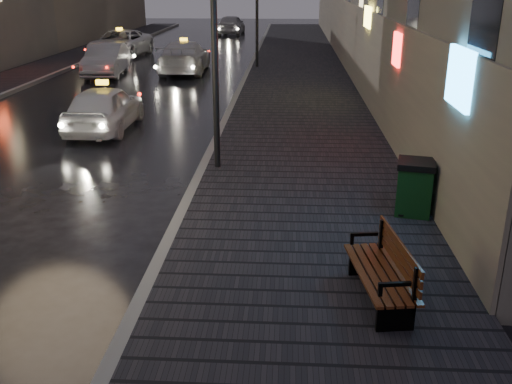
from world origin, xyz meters
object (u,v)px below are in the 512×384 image
at_px(car_left_mid, 106,60).
at_px(car_far, 231,25).
at_px(taxi_mid, 184,57).
at_px(trash_bin, 415,187).
at_px(lamp_near, 214,16).
at_px(taxi_near, 104,108).
at_px(bench, 385,271).
at_px(taxi_far, 120,44).

relative_size(car_left_mid, car_far, 0.96).
bearing_deg(car_far, taxi_mid, 92.18).
bearing_deg(trash_bin, taxi_mid, 125.27).
xyz_separation_m(lamp_near, taxi_mid, (-3.39, 14.85, -2.75)).
relative_size(lamp_near, taxi_mid, 1.04).
distance_m(lamp_near, taxi_near, 6.03).
distance_m(bench, car_left_mid, 21.80).
bearing_deg(taxi_near, bench, 125.36).
relative_size(bench, car_far, 0.40).
bearing_deg(car_far, car_left_mid, 82.82).
bearing_deg(taxi_mid, lamp_near, 101.12).
distance_m(lamp_near, bench, 7.04).
distance_m(lamp_near, taxi_mid, 15.48).
bearing_deg(lamp_near, taxi_mid, 102.87).
height_order(lamp_near, bench, lamp_near).
height_order(trash_bin, taxi_near, taxi_near).
height_order(bench, taxi_mid, taxi_mid).
distance_m(taxi_far, car_far, 15.07).
bearing_deg(bench, taxi_near, 117.58).
distance_m(lamp_near, car_far, 34.91).
relative_size(lamp_near, car_left_mid, 1.22).
relative_size(taxi_far, car_far, 1.20).
relative_size(trash_bin, car_far, 0.23).
relative_size(bench, taxi_near, 0.45).
distance_m(taxi_near, car_far, 30.92).
distance_m(bench, trash_bin, 3.27).
xyz_separation_m(taxi_near, taxi_mid, (0.40, 11.10, 0.06)).
bearing_deg(taxi_near, car_far, -91.43).
bearing_deg(bench, taxi_mid, 99.19).
xyz_separation_m(bench, taxi_far, (-11.03, 26.12, 0.15)).
xyz_separation_m(trash_bin, taxi_far, (-12.03, 23.01, 0.08)).
relative_size(trash_bin, car_left_mid, 0.23).
bearing_deg(trash_bin, bench, -95.30).
xyz_separation_m(lamp_near, car_left_mid, (-6.86, 13.77, -2.78)).
distance_m(bench, taxi_far, 28.36).
bearing_deg(taxi_far, lamp_near, -63.63).
distance_m(lamp_near, taxi_far, 22.14).
xyz_separation_m(trash_bin, taxi_near, (-7.75, 6.33, 0.01)).
bearing_deg(taxi_far, taxi_mid, -45.17).
bearing_deg(car_left_mid, taxi_mid, 10.87).
xyz_separation_m(bench, trash_bin, (1.00, 3.12, 0.07)).
bearing_deg(bench, taxi_far, 104.92).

